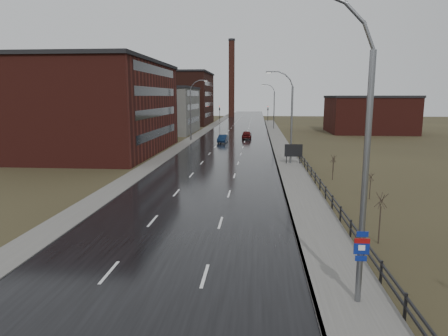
% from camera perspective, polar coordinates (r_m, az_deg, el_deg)
% --- Properties ---
extents(ground, '(320.00, 320.00, 0.00)m').
position_cam_1_polar(ground, '(16.41, -13.28, -20.64)').
color(ground, '#2D2819').
rests_on(ground, ground).
extents(road, '(14.00, 300.00, 0.06)m').
position_cam_1_polar(road, '(73.96, 1.15, 3.76)').
color(road, black).
rests_on(road, ground).
extents(sidewalk_right, '(3.20, 180.00, 0.18)m').
position_cam_1_polar(sidewalk_right, '(49.20, 9.32, 0.42)').
color(sidewalk_right, '#595651').
rests_on(sidewalk_right, ground).
extents(curb_right, '(0.16, 180.00, 0.18)m').
position_cam_1_polar(curb_right, '(49.10, 7.55, 0.45)').
color(curb_right, slate).
rests_on(curb_right, ground).
extents(sidewalk_left, '(2.40, 260.00, 0.12)m').
position_cam_1_polar(sidewalk_left, '(74.92, -5.13, 3.83)').
color(sidewalk_left, '#595651').
rests_on(sidewalk_left, ground).
extents(warehouse_near, '(22.44, 28.56, 13.50)m').
position_cam_1_polar(warehouse_near, '(63.75, -19.14, 8.24)').
color(warehouse_near, '#471914').
rests_on(warehouse_near, ground).
extents(warehouse_mid, '(16.32, 20.40, 10.50)m').
position_cam_1_polar(warehouse_mid, '(94.16, -9.22, 8.21)').
color(warehouse_mid, slate).
rests_on(warehouse_mid, ground).
extents(warehouse_far, '(26.52, 24.48, 15.50)m').
position_cam_1_polar(warehouse_far, '(124.45, -8.16, 9.84)').
color(warehouse_far, '#331611').
rests_on(warehouse_far, ground).
extents(building_right, '(18.36, 16.32, 8.50)m').
position_cam_1_polar(building_right, '(98.81, 20.00, 7.24)').
color(building_right, '#471914').
rests_on(building_right, ground).
extents(smokestack, '(2.70, 2.70, 30.70)m').
position_cam_1_polar(smokestack, '(163.84, 1.09, 12.72)').
color(smokestack, '#331611').
rests_on(smokestack, ground).
extents(streetlight_main, '(3.91, 0.29, 12.11)m').
position_cam_1_polar(streetlight_main, '(15.97, 18.56, 1.46)').
color(streetlight_main, slate).
rests_on(streetlight_main, ground).
extents(streetlight_right_mid, '(3.36, 0.28, 11.35)m').
position_cam_1_polar(streetlight_right_mid, '(49.55, 9.31, 7.19)').
color(streetlight_right_mid, slate).
rests_on(streetlight_right_mid, ground).
extents(streetlight_left, '(3.36, 0.28, 11.35)m').
position_cam_1_polar(streetlight_left, '(76.39, -4.57, 8.30)').
color(streetlight_left, slate).
rests_on(streetlight_left, ground).
extents(streetlight_right_far, '(3.36, 0.28, 11.35)m').
position_cam_1_polar(streetlight_right_far, '(103.44, 7.00, 8.75)').
color(streetlight_right_far, slate).
rests_on(streetlight_right_far, ground).
extents(guardrail, '(0.10, 53.05, 1.10)m').
position_cam_1_polar(guardrail, '(33.04, 14.51, -3.47)').
color(guardrail, black).
rests_on(guardrail, ground).
extents(shrub_c, '(0.70, 0.74, 2.98)m').
position_cam_1_polar(shrub_c, '(24.51, 21.41, -6.51)').
color(shrub_c, '#382D23').
rests_on(shrub_c, ground).
extents(shrub_d, '(0.52, 0.55, 2.18)m').
position_cam_1_polar(shrub_d, '(34.73, 20.16, -2.37)').
color(shrub_d, '#382D23').
rests_on(shrub_d, ground).
extents(shrub_e, '(0.60, 0.64, 2.56)m').
position_cam_1_polar(shrub_e, '(41.60, 15.31, 0.19)').
color(shrub_e, '#382D23').
rests_on(shrub_e, ground).
extents(shrub_f, '(0.40, 0.42, 1.65)m').
position_cam_1_polar(shrub_f, '(45.92, 15.37, 0.48)').
color(shrub_f, '#382D23').
rests_on(shrub_f, ground).
extents(billboard, '(2.17, 0.17, 2.58)m').
position_cam_1_polar(billboard, '(49.60, 9.90, 2.40)').
color(billboard, black).
rests_on(billboard, ground).
extents(traffic_light_left, '(0.58, 2.73, 5.30)m').
position_cam_1_polar(traffic_light_left, '(133.99, -0.64, 8.61)').
color(traffic_light_left, black).
rests_on(traffic_light_left, ground).
extents(traffic_light_right, '(0.58, 2.73, 5.30)m').
position_cam_1_polar(traffic_light_right, '(133.43, 6.30, 8.55)').
color(traffic_light_right, black).
rests_on(traffic_light_right, ground).
extents(car_near, '(1.80, 4.32, 1.39)m').
position_cam_1_polar(car_near, '(72.77, -0.16, 4.18)').
color(car_near, '#0B1C39').
rests_on(car_near, ground).
extents(car_far, '(1.92, 4.64, 1.57)m').
position_cam_1_polar(car_far, '(79.70, 3.27, 4.76)').
color(car_far, '#460B0C').
rests_on(car_far, ground).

